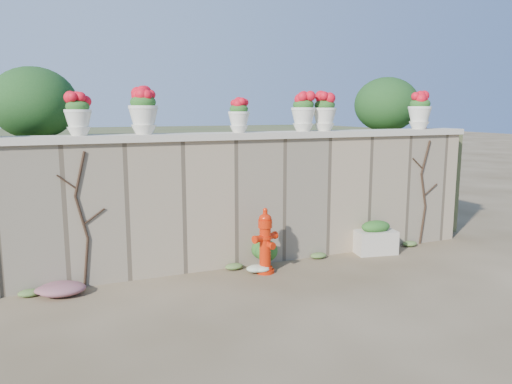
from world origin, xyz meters
name	(u,v)px	position (x,y,z in m)	size (l,w,h in m)	color
ground	(309,298)	(0.00, 0.00, 0.00)	(80.00, 80.00, 0.00)	#4F3E27
stone_wall	(256,201)	(0.00, 1.80, 1.00)	(8.00, 0.40, 2.00)	gray
wall_cap	(256,135)	(0.00, 1.80, 2.05)	(8.10, 0.52, 0.10)	beige
raised_fill	(199,176)	(0.00, 5.00, 1.00)	(9.00, 6.00, 2.00)	#384C23
back_shrub_left	(34,103)	(-3.20, 3.00, 2.55)	(1.30, 1.30, 1.10)	#143814
back_shrub_right	(387,105)	(3.40, 3.00, 2.55)	(1.30, 1.30, 1.10)	#143814
vine_left	(83,218)	(-2.67, 1.58, 0.99)	(0.60, 0.04, 1.91)	black
vine_right	(424,191)	(3.23, 1.58, 0.99)	(0.60, 0.04, 1.91)	black
fire_hydrant	(265,241)	(-0.11, 1.18, 0.50)	(0.43, 0.31, 1.00)	red
planter_box	(375,238)	(2.05, 1.39, 0.27)	(0.75, 0.52, 0.57)	beige
green_shrub	(270,248)	(0.09, 1.46, 0.30)	(0.63, 0.57, 0.60)	#1E5119
magenta_clump	(56,288)	(-3.07, 1.41, 0.11)	(0.80, 0.53, 0.21)	#AF236F
white_flowers	(262,267)	(-0.16, 1.19, 0.09)	(0.47, 0.38, 0.17)	white
urn_pot_0	(78,115)	(-2.64, 1.80, 2.38)	(0.37, 0.37, 0.57)	silver
urn_pot_1	(143,111)	(-1.75, 1.80, 2.43)	(0.42, 0.42, 0.66)	silver
urn_pot_2	(239,116)	(-0.29, 1.80, 2.36)	(0.33, 0.33, 0.52)	silver
urn_pot_3	(303,112)	(0.83, 1.80, 2.41)	(0.40, 0.40, 0.62)	silver
urn_pot_4	(325,112)	(1.23, 1.80, 2.40)	(0.39, 0.39, 0.61)	silver
urn_pot_5	(420,111)	(3.22, 1.80, 2.42)	(0.42, 0.42, 0.66)	silver
terracotta_pot	(422,122)	(3.28, 1.80, 2.23)	(0.23, 0.23, 0.28)	#B45537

